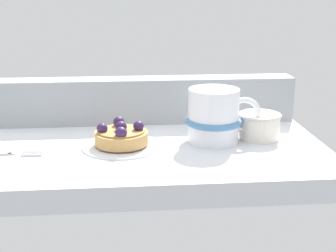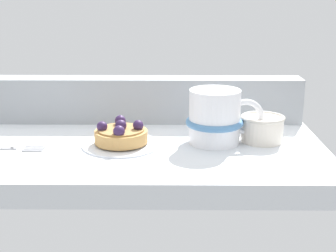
{
  "view_description": "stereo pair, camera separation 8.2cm",
  "coord_description": "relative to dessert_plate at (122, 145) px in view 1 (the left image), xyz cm",
  "views": [
    {
      "loc": [
        -2.81,
        -81.5,
        27.43
      ],
      "look_at": [
        4.65,
        0.11,
        3.37
      ],
      "focal_mm": 51.57,
      "sensor_mm": 36.0,
      "label": 1
    },
    {
      "loc": [
        5.4,
        -81.84,
        27.43
      ],
      "look_at": [
        4.65,
        0.11,
        3.37
      ],
      "focal_mm": 51.57,
      "sensor_mm": 36.0,
      "label": 2
    }
  ],
  "objects": [
    {
      "name": "sugar_bowl",
      "position": [
        25.37,
        2.67,
        2.25
      ],
      "size": [
        7.98,
        7.98,
        4.79
      ],
      "color": "silver",
      "rests_on": "ground_plane"
    },
    {
      "name": "window_rail_back",
      "position": [
        3.63,
        16.15,
        4.29
      ],
      "size": [
        63.7,
        5.81,
        9.15
      ],
      "primitive_type": "cube",
      "color": "#9EA3A8",
      "rests_on": "ground_plane"
    },
    {
      "name": "dessert_plate",
      "position": [
        0.0,
        0.0,
        0.0
      ],
      "size": [
        13.96,
        13.96,
        0.62
      ],
      "color": "silver",
      "rests_on": "ground_plane"
    },
    {
      "name": "ground_plane",
      "position": [
        3.63,
        0.72,
        -2.24
      ],
      "size": [
        65.0,
        36.66,
        3.9
      ],
      "primitive_type": "cube",
      "color": "silver"
    },
    {
      "name": "raspberry_tart",
      "position": [
        -0.02,
        -0.02,
        1.81
      ],
      "size": [
        9.36,
        9.36,
        4.13
      ],
      "color": "tan",
      "rests_on": "dessert_plate"
    },
    {
      "name": "coffee_mug",
      "position": [
        16.81,
        1.68,
        4.46
      ],
      "size": [
        13.91,
        10.32,
        9.76
      ],
      "color": "white",
      "rests_on": "ground_plane"
    }
  ]
}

